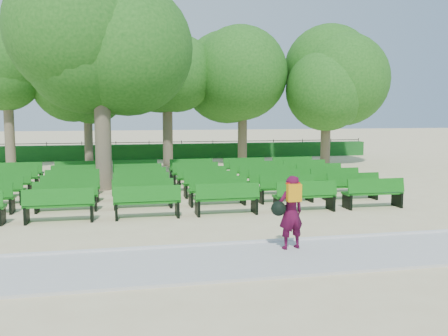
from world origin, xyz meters
The scene contains 9 objects.
ground centered at (0.00, 0.00, 0.00)m, with size 120.00×120.00×0.00m, color beige.
paving centered at (0.00, -7.40, 0.03)m, with size 30.00×2.20×0.06m, color #B8B9B4.
curb centered at (0.00, -6.25, 0.05)m, with size 30.00×0.12×0.10m, color silver.
hedge centered at (0.00, 14.00, 0.45)m, with size 26.00×0.70×0.90m, color #16571B.
fence centered at (0.00, 14.40, 0.00)m, with size 26.00×0.10×1.02m, color black, non-canonical shape.
tree_line centered at (0.00, 10.00, 0.00)m, with size 21.80×6.80×7.04m, color #26641B, non-canonical shape.
bench_array centered at (-1.04, 0.70, 0.09)m, with size 1.83×0.63×1.14m.
tree_among centered at (-3.42, 2.40, 4.99)m, with size 5.29×5.29×7.40m.
person centered at (0.57, -6.89, 0.86)m, with size 0.75×0.48×1.54m.
Camera 1 is at (-2.89, -16.53, 2.92)m, focal length 40.00 mm.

